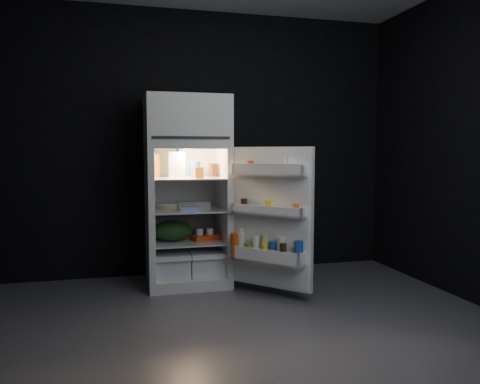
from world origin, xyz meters
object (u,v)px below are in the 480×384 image
object	(u,v)px
refrigerator	(186,184)
milk_jug	(177,165)
yogurt_tray	(206,237)
fridge_door	(270,220)
egg_carton	(195,205)

from	to	relation	value
refrigerator	milk_jug	xyz separation A→B (m)	(-0.08, 0.02, 0.19)
refrigerator	yogurt_tray	distance (m)	0.54
fridge_door	milk_jug	bearing A→B (deg)	136.63
fridge_door	egg_carton	xyz separation A→B (m)	(-0.56, 0.60, 0.08)
milk_jug	yogurt_tray	bearing A→B (deg)	-11.52
fridge_door	egg_carton	size ratio (longest dim) A/B	4.02
refrigerator	egg_carton	size ratio (longest dim) A/B	5.87
milk_jug	fridge_door	bearing A→B (deg)	-33.24
egg_carton	yogurt_tray	bearing A→B (deg)	-6.06
refrigerator	milk_jug	size ratio (longest dim) A/B	7.42
fridge_door	milk_jug	size ratio (longest dim) A/B	5.08
refrigerator	fridge_door	bearing A→B (deg)	-45.81
fridge_door	yogurt_tray	bearing A→B (deg)	128.76
yogurt_tray	refrigerator	bearing A→B (deg)	135.92
milk_jug	refrigerator	bearing A→B (deg)	-5.83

